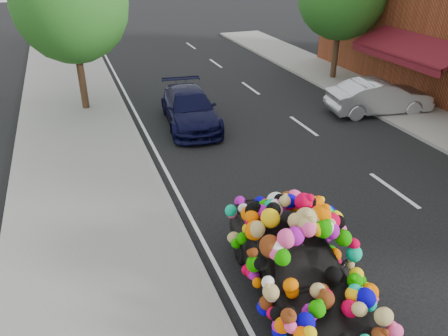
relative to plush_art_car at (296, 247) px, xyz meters
The scene contains 9 objects.
ground 2.83m from the plush_art_car, 71.57° to the left, with size 100.00×100.00×0.00m, color black.
sidewalk 4.38m from the plush_art_car, 144.25° to the left, with size 4.00×60.00×0.12m, color gray.
kerb 3.08m from the plush_art_car, 121.30° to the left, with size 0.15×60.00×0.13m, color gray.
footpath_far 10.62m from the plush_art_car, 31.32° to the left, with size 3.00×40.00×0.12m, color gray.
lane_markings 5.19m from the plush_art_car, 29.39° to the left, with size 6.00×50.00×0.01m, color silver, non-canonical shape.
tree_near_sidewalk 12.72m from the plush_art_car, 103.90° to the left, with size 4.20×4.20×6.13m.
plush_art_car is the anchor object (origin of this frame).
navy_sedan 9.09m from the plush_art_car, 86.55° to the left, with size 1.78×4.39×1.27m, color black.
silver_hatchback 11.00m from the plush_art_car, 44.59° to the left, with size 1.41×4.04×1.33m, color #A4A6AB.
Camera 1 is at (-4.28, -8.11, 6.01)m, focal length 35.00 mm.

